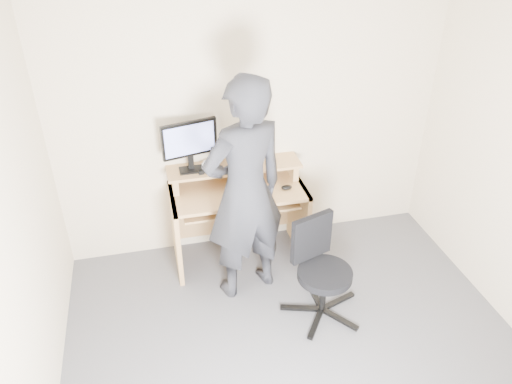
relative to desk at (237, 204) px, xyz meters
name	(u,v)px	position (x,y,z in m)	size (l,w,h in m)	color
ground	(307,373)	(0.20, -1.53, -0.55)	(3.50, 3.50, 0.00)	#5B5B60
back_wall	(252,122)	(0.20, 0.22, 0.70)	(3.50, 0.02, 2.50)	beige
ceiling	(335,21)	(0.20, -1.53, 1.95)	(3.50, 3.50, 0.02)	white
desk	(237,204)	(0.00, 0.00, 0.00)	(1.20, 0.60, 0.91)	tan
monitor	(190,142)	(-0.38, 0.06, 0.64)	(0.48, 0.15, 0.47)	black
external_drive	(215,158)	(-0.17, 0.06, 0.46)	(0.07, 0.13, 0.20)	black
travel_mug	(237,157)	(0.03, 0.07, 0.44)	(0.07, 0.07, 0.16)	silver
smartphone	(253,163)	(0.17, 0.07, 0.37)	(0.07, 0.13, 0.01)	black
charger	(201,172)	(-0.31, -0.01, 0.38)	(0.04, 0.04, 0.04)	black
headphones	(211,165)	(-0.20, 0.12, 0.37)	(0.16, 0.16, 0.02)	silver
keyboard	(240,203)	(0.00, -0.17, 0.12)	(0.46, 0.18, 0.03)	black
mouse	(287,187)	(0.42, -0.18, 0.22)	(0.10, 0.06, 0.04)	black
office_chair	(320,266)	(0.49, -0.91, -0.09)	(0.67, 0.64, 0.84)	black
person	(245,193)	(-0.03, -0.50, 0.43)	(0.71, 0.47, 1.95)	black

